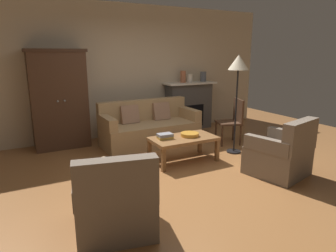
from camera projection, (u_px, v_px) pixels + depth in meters
ground_plane at (182, 172)px, 4.61m from camera, size 9.60×9.60×0.00m
back_wall at (122, 71)px, 6.46m from camera, size 7.20×0.10×2.80m
fireplace at (189, 105)px, 7.15m from camera, size 1.26×0.48×1.12m
armoire at (59, 99)px, 5.65m from camera, size 1.06×0.57×1.86m
couch at (149, 128)px, 5.99m from camera, size 1.93×0.87×0.86m
coffee_table at (183, 140)px, 5.00m from camera, size 1.10×0.60×0.42m
fruit_bowl at (190, 134)px, 5.04m from camera, size 0.31×0.31×0.06m
book_stack at (165, 136)px, 4.89m from camera, size 0.26×0.20×0.09m
mantel_vase_terracotta at (183, 77)px, 6.89m from camera, size 0.13×0.13×0.27m
mantel_vase_cream at (190, 78)px, 6.98m from camera, size 0.14×0.14×0.19m
mantel_vase_slate at (203, 77)px, 7.15m from camera, size 0.15×0.15×0.23m
armchair_near_left at (115, 203)px, 3.01m from camera, size 0.91×0.91×0.88m
armchair_near_right at (281, 155)px, 4.44m from camera, size 0.92×0.93×0.88m
side_chair_wooden at (233, 118)px, 5.98m from camera, size 0.56×0.56×0.90m
floor_lamp at (238, 68)px, 5.18m from camera, size 0.36×0.36×1.76m
dog at (119, 166)px, 4.19m from camera, size 0.52×0.37×0.39m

